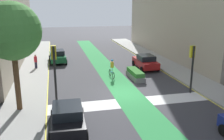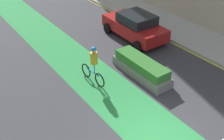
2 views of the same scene
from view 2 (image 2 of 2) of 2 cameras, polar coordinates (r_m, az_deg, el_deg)
name	(u,v)px [view 2 (image 2 of 2)]	position (r m, az deg, el deg)	size (l,w,h in m)	color
car_red_right_far	(135,26)	(16.42, 4.73, 9.09)	(2.07, 4.22, 1.57)	#A51919
cyclist_in_lane	(93,64)	(12.26, -3.88, 1.22)	(0.32, 1.73, 1.86)	black
median_planter	(141,68)	(13.10, 6.06, 0.43)	(0.97, 3.33, 0.85)	slate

